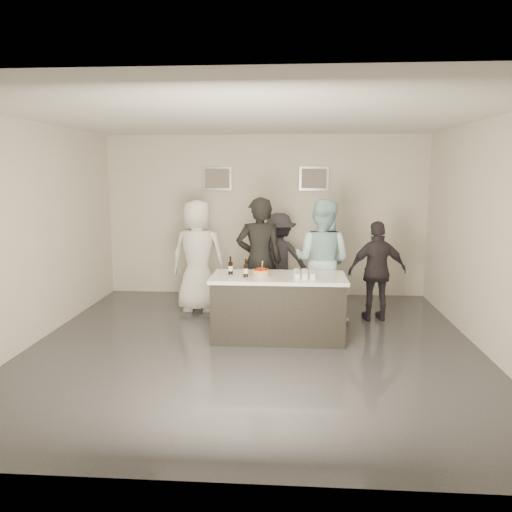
% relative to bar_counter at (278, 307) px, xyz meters
% --- Properties ---
extents(floor, '(6.00, 6.00, 0.00)m').
position_rel_bar_counter_xyz_m(floor, '(-0.32, -0.37, -0.45)').
color(floor, '#3D3D42').
rests_on(floor, ground).
extents(ceiling, '(6.00, 6.00, 0.00)m').
position_rel_bar_counter_xyz_m(ceiling, '(-0.32, -0.37, 2.55)').
color(ceiling, white).
extents(wall_back, '(6.00, 0.04, 3.00)m').
position_rel_bar_counter_xyz_m(wall_back, '(-0.32, 2.63, 1.05)').
color(wall_back, silver).
rests_on(wall_back, ground).
extents(wall_front, '(6.00, 0.04, 3.00)m').
position_rel_bar_counter_xyz_m(wall_front, '(-0.32, -3.37, 1.05)').
color(wall_front, silver).
rests_on(wall_front, ground).
extents(wall_left, '(0.04, 6.00, 3.00)m').
position_rel_bar_counter_xyz_m(wall_left, '(-3.32, -0.37, 1.05)').
color(wall_left, silver).
rests_on(wall_left, ground).
extents(wall_right, '(0.04, 6.00, 3.00)m').
position_rel_bar_counter_xyz_m(wall_right, '(2.68, -0.37, 1.05)').
color(wall_right, silver).
rests_on(wall_right, ground).
extents(picture_left, '(0.54, 0.04, 0.44)m').
position_rel_bar_counter_xyz_m(picture_left, '(-1.22, 2.60, 1.75)').
color(picture_left, '#B2B2B7').
rests_on(picture_left, wall_back).
extents(picture_right, '(0.54, 0.04, 0.44)m').
position_rel_bar_counter_xyz_m(picture_right, '(0.58, 2.60, 1.75)').
color(picture_right, '#B2B2B7').
rests_on(picture_right, wall_back).
extents(bar_counter, '(1.86, 0.86, 0.90)m').
position_rel_bar_counter_xyz_m(bar_counter, '(0.00, 0.00, 0.00)').
color(bar_counter, white).
rests_on(bar_counter, ground).
extents(cake, '(0.24, 0.24, 0.08)m').
position_rel_bar_counter_xyz_m(cake, '(-0.25, -0.03, 0.49)').
color(cake, orange).
rests_on(cake, bar_counter).
extents(beer_bottle_a, '(0.07, 0.07, 0.26)m').
position_rel_bar_counter_xyz_m(beer_bottle_a, '(-0.67, 0.05, 0.58)').
color(beer_bottle_a, black).
rests_on(beer_bottle_a, bar_counter).
extents(beer_bottle_b, '(0.07, 0.07, 0.26)m').
position_rel_bar_counter_xyz_m(beer_bottle_b, '(-0.44, -0.13, 0.58)').
color(beer_bottle_b, black).
rests_on(beer_bottle_b, bar_counter).
extents(tumbler_cluster, '(0.30, 0.40, 0.08)m').
position_rel_bar_counter_xyz_m(tumbler_cluster, '(0.36, -0.06, 0.49)').
color(tumbler_cluster, orange).
rests_on(tumbler_cluster, bar_counter).
extents(candles, '(0.24, 0.08, 0.01)m').
position_rel_bar_counter_xyz_m(candles, '(-0.37, -0.36, 0.45)').
color(candles, pink).
rests_on(candles, bar_counter).
extents(person_main_black, '(0.76, 0.55, 1.95)m').
position_rel_bar_counter_xyz_m(person_main_black, '(-0.31, 0.72, 0.52)').
color(person_main_black, black).
rests_on(person_main_black, ground).
extents(person_main_blue, '(1.15, 1.05, 1.91)m').
position_rel_bar_counter_xyz_m(person_main_blue, '(0.65, 0.90, 0.51)').
color(person_main_blue, '#B3E6EB').
rests_on(person_main_blue, ground).
extents(person_guest_left, '(0.95, 0.65, 1.87)m').
position_rel_bar_counter_xyz_m(person_guest_left, '(-1.38, 1.34, 0.49)').
color(person_guest_left, white).
rests_on(person_guest_left, ground).
extents(person_guest_right, '(0.97, 0.52, 1.57)m').
position_rel_bar_counter_xyz_m(person_guest_right, '(1.52, 1.00, 0.34)').
color(person_guest_right, '#2C272E').
rests_on(person_guest_right, ground).
extents(person_guest_back, '(1.12, 0.75, 1.62)m').
position_rel_bar_counter_xyz_m(person_guest_back, '(-0.05, 1.85, 0.36)').
color(person_guest_back, '#2A282F').
rests_on(person_guest_back, ground).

